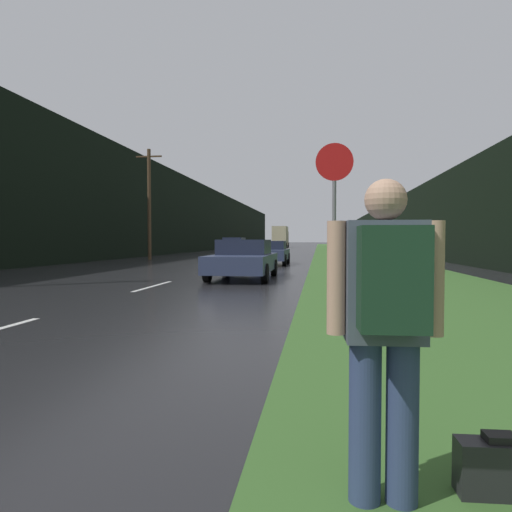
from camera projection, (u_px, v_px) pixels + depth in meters
name	position (u px, v px, depth m)	size (l,w,h in m)	color
grass_verge	(349.00, 256.00, 38.65)	(6.00, 240.00, 0.02)	#386028
lane_stripe_c	(153.00, 286.00, 13.14)	(0.12, 3.00, 0.01)	silver
lane_stripe_d	(210.00, 270.00, 20.08)	(0.12, 3.00, 0.01)	silver
lane_stripe_e	(238.00, 263.00, 27.01)	(0.12, 3.00, 0.01)	silver
treeline_far_side	(183.00, 216.00, 50.81)	(2.00, 140.00, 8.16)	black
treeline_near_side	(402.00, 227.00, 47.63)	(2.00, 140.00, 5.50)	black
utility_pole_far	(149.00, 203.00, 31.06)	(1.80, 0.24, 7.52)	#4C3823
stop_sign	(334.00, 211.00, 8.08)	(0.67, 0.07, 3.04)	slate
hitchhiker_with_backpack	(386.00, 321.00, 2.20)	(0.56, 0.41, 1.62)	navy
suitcase	(499.00, 470.00, 2.32)	(0.43, 0.17, 0.34)	#232326
car_passing_near	(244.00, 259.00, 15.77)	(2.04, 4.74, 1.35)	#2D3856
car_passing_far	(271.00, 253.00, 24.90)	(1.86, 4.38, 1.29)	#2D3856
car_oncoming	(235.00, 247.00, 37.58)	(1.91, 4.75, 1.55)	#2D3856
delivery_truck	(281.00, 237.00, 82.82)	(2.64, 8.10, 3.80)	#6E684F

